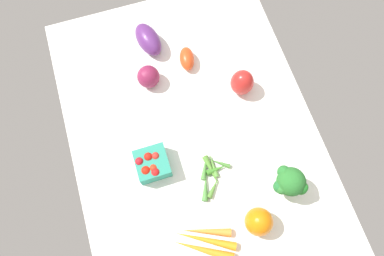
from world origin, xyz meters
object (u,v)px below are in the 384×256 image
red_onion_center (148,77)px  roma_tomato (187,59)px  bell_pepper_red (242,82)px  bell_pepper_orange (259,222)px  broccoli_head (290,183)px  carrot_bunch (204,242)px  eggplant (148,39)px  berry_basket (152,164)px  okra_pile (211,174)px

red_onion_center → roma_tomato: bearing=103.1°
roma_tomato → bell_pepper_red: bell_pepper_red is taller
bell_pepper_red → red_onion_center: size_ratio=1.30×
bell_pepper_red → bell_pepper_orange: bell_pepper_red is taller
broccoli_head → roma_tomato: size_ratio=1.44×
carrot_bunch → red_onion_center: 53.50cm
eggplant → bell_pepper_red: bearing=-149.3°
bell_pepper_red → eggplant: 34.69cm
roma_tomato → berry_basket: berry_basket is taller
roma_tomato → berry_basket: (31.22, -20.39, 1.04)cm
roma_tomato → okra_pile: (38.84, -4.25, -1.52)cm
bell_pepper_red → berry_basket: size_ratio=1.00×
berry_basket → eggplant: (-41.39, 10.00, 0.11)cm
bell_pepper_orange → eggplant: size_ratio=0.72×
red_onion_center → eggplant: red_onion_center is taller
roma_tomato → red_onion_center: (3.24, -13.95, 1.23)cm
roma_tomato → bell_pepper_orange: bell_pepper_orange is taller
broccoli_head → okra_pile: 22.84cm
red_onion_center → broccoli_head: bearing=32.6°
carrot_bunch → berry_basket: bearing=-162.4°
roma_tomato → broccoli_head: bearing=-152.5°
roma_tomato → red_onion_center: 14.38cm
carrot_bunch → red_onion_center: red_onion_center is taller
broccoli_head → roma_tomato: 51.39cm
bell_pepper_red → okra_pile: size_ratio=0.69×
broccoli_head → bell_pepper_red: bearing=-177.7°
okra_pile → berry_basket: bearing=-115.3°
bell_pepper_orange → red_onion_center: bell_pepper_orange is taller
bell_pepper_red → bell_pepper_orange: bearing=-13.8°
bell_pepper_red → carrot_bunch: bearing=-31.9°
roma_tomato → okra_pile: bearing=-176.1°
roma_tomato → bell_pepper_red: (14.65, 13.81, 2.33)cm
broccoli_head → bell_pepper_orange: broccoli_head is taller
bell_pepper_red → red_onion_center: 30.03cm
berry_basket → carrot_bunch: bearing=17.6°
okra_pile → red_onion_center: 37.00cm
red_onion_center → berry_basket: bearing=-13.0°
broccoli_head → berry_basket: size_ratio=1.28×
okra_pile → carrot_bunch: bearing=-24.4°
bell_pepper_red → bell_pepper_orange: 42.68cm
carrot_bunch → bell_pepper_red: bearing=148.1°
bell_pepper_red → eggplant: (-24.83, -24.20, -1.18)cm
bell_pepper_red → okra_pile: 30.43cm
eggplant → broccoli_head: bearing=-170.2°
okra_pile → roma_tomato: bearing=173.7°
broccoli_head → eggplant: size_ratio=0.94×
bell_pepper_red → eggplant: size_ratio=0.73×
bell_pepper_orange → okra_pile: bearing=-155.4°
bell_pepper_red → berry_basket: bearing=-64.2°
bell_pepper_orange → berry_basket: size_ratio=0.98×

